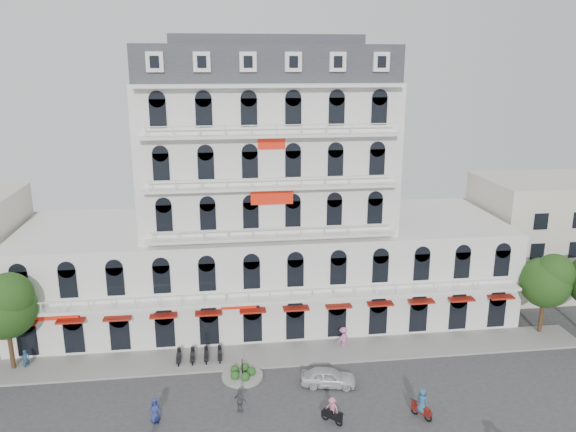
# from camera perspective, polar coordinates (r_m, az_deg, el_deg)

# --- Properties ---
(ground) EXTENTS (120.00, 120.00, 0.00)m
(ground) POSITION_cam_1_polar(r_m,az_deg,el_deg) (40.67, 0.30, -20.19)
(ground) COLOR #38383A
(ground) RESTS_ON ground
(sidewalk) EXTENTS (53.00, 4.00, 0.16)m
(sidewalk) POSITION_cam_1_polar(r_m,az_deg,el_deg) (48.18, -1.17, -13.91)
(sidewalk) COLOR gray
(sidewalk) RESTS_ON ground
(main_building) EXTENTS (45.00, 15.00, 25.80)m
(main_building) POSITION_cam_1_polar(r_m,az_deg,el_deg) (52.76, -2.28, 0.35)
(main_building) COLOR silver
(main_building) RESTS_ON ground
(flank_building_east) EXTENTS (14.00, 10.00, 12.00)m
(flank_building_east) POSITION_cam_1_polar(r_m,az_deg,el_deg) (65.43, 24.76, -1.70)
(flank_building_east) COLOR beige
(flank_building_east) RESTS_ON ground
(traffic_island) EXTENTS (3.20, 3.20, 1.60)m
(traffic_island) POSITION_cam_1_polar(r_m,az_deg,el_deg) (45.32, -4.66, -15.75)
(traffic_island) COLOR gray
(traffic_island) RESTS_ON ground
(parked_scooter_row) EXTENTS (4.40, 1.80, 1.10)m
(parked_scooter_row) POSITION_cam_1_polar(r_m,az_deg,el_deg) (47.88, -8.96, -14.42)
(parked_scooter_row) COLOR black
(parked_scooter_row) RESTS_ON ground
(tree_west_inner) EXTENTS (4.76, 4.76, 8.25)m
(tree_west_inner) POSITION_cam_1_polar(r_m,az_deg,el_deg) (48.80, -26.80, -7.97)
(tree_west_inner) COLOR #382314
(tree_west_inner) RESTS_ON ground
(tree_east_inner) EXTENTS (4.40, 4.37, 7.57)m
(tree_east_inner) POSITION_cam_1_polar(r_m,az_deg,el_deg) (54.58, 24.80, -5.84)
(tree_east_inner) COLOR #382314
(tree_east_inner) RESTS_ON ground
(parked_car) EXTENTS (4.40, 2.43, 1.42)m
(parked_car) POSITION_cam_1_polar(r_m,az_deg,el_deg) (44.11, 4.13, -16.01)
(parked_car) COLOR silver
(parked_car) RESTS_ON ground
(rider_east) EXTENTS (1.15, 1.46, 2.25)m
(rider_east) POSITION_cam_1_polar(r_m,az_deg,el_deg) (41.44, 13.47, -18.02)
(rider_east) COLOR maroon
(rider_east) RESTS_ON ground
(rider_center) EXTENTS (1.32, 1.29, 1.94)m
(rider_center) POSITION_cam_1_polar(r_m,az_deg,el_deg) (40.14, 4.49, -19.04)
(rider_center) COLOR black
(rider_center) RESTS_ON ground
(pedestrian_left) EXTENTS (1.00, 0.79, 1.80)m
(pedestrian_left) POSITION_cam_1_polar(r_m,az_deg,el_deg) (41.18, -13.37, -18.64)
(pedestrian_left) COLOR navy
(pedestrian_left) RESTS_ON ground
(pedestrian_mid) EXTENTS (1.08, 0.89, 1.73)m
(pedestrian_mid) POSITION_cam_1_polar(r_m,az_deg,el_deg) (41.24, -4.89, -18.23)
(pedestrian_mid) COLOR #4E4D54
(pedestrian_mid) RESTS_ON ground
(pedestrian_right) EXTENTS (1.45, 1.29, 1.95)m
(pedestrian_right) POSITION_cam_1_polar(r_m,az_deg,el_deg) (49.05, 5.63, -12.23)
(pedestrian_right) COLOR #C96AA5
(pedestrian_right) RESTS_ON ground
(pedestrian_far) EXTENTS (0.70, 0.69, 1.63)m
(pedestrian_far) POSITION_cam_1_polar(r_m,az_deg,el_deg) (50.51, -25.07, -13.06)
(pedestrian_far) COLOR navy
(pedestrian_far) RESTS_ON ground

